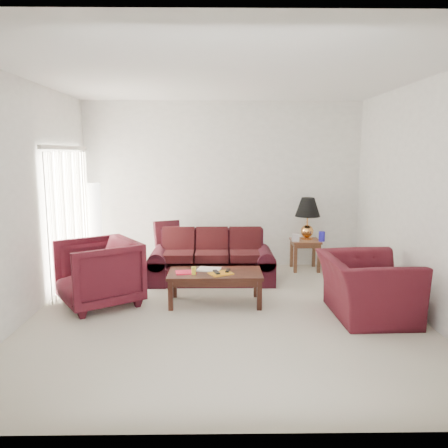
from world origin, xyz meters
name	(u,v)px	position (x,y,z in m)	size (l,w,h in m)	color
floor	(225,313)	(0.00, 0.00, 0.00)	(5.00, 5.00, 0.00)	beige
blinds	(69,218)	(-2.42, 1.30, 1.08)	(0.10, 2.00, 2.16)	silver
sofa	(212,257)	(-0.19, 1.45, 0.41)	(2.01, 0.87, 0.82)	black
throw_pillow	(167,233)	(-0.98, 2.08, 0.68)	(0.44, 0.13, 0.44)	black
end_table	(305,255)	(1.47, 2.15, 0.27)	(0.50, 0.50, 0.55)	#56351D
table_lamp	(307,219)	(1.51, 2.21, 0.92)	(0.45, 0.45, 0.75)	#EA9949
clock	(296,238)	(1.27, 2.00, 0.61)	(0.13, 0.05, 0.13)	silver
blue_canister	(322,236)	(1.73, 2.02, 0.63)	(0.11, 0.11, 0.17)	#221CB7
picture_frame	(297,234)	(1.36, 2.34, 0.62)	(0.12, 0.02, 0.14)	white
floor_lamp	(95,228)	(-2.21, 1.98, 0.80)	(0.26, 0.26, 1.59)	white
armchair_left	(98,273)	(-1.73, 0.35, 0.46)	(0.98, 1.00, 0.91)	#400E17
armchair_right	(367,287)	(1.81, -0.13, 0.39)	(1.21, 1.05, 0.78)	#410F17
coffee_table	(215,288)	(-0.13, 0.38, 0.23)	(1.29, 0.65, 0.45)	black
magazine_red	(186,272)	(-0.53, 0.34, 0.46)	(0.27, 0.20, 0.02)	red
magazine_white	(209,269)	(-0.22, 0.49, 0.46)	(0.31, 0.23, 0.02)	white
magazine_orange	(221,273)	(-0.05, 0.28, 0.46)	(0.30, 0.22, 0.02)	orange
remote_a	(216,272)	(-0.11, 0.28, 0.48)	(0.05, 0.18, 0.02)	black
remote_b	(228,270)	(0.05, 0.36, 0.48)	(0.05, 0.16, 0.02)	black
yellow_glass	(194,271)	(-0.42, 0.27, 0.51)	(0.06, 0.06, 0.11)	yellow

